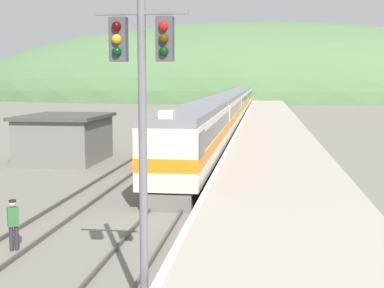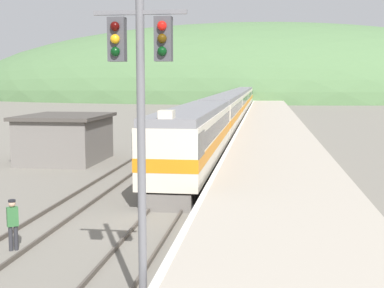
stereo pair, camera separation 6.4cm
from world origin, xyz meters
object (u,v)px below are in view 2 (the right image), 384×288
carriage_third (235,104)px  carriage_fourth (242,98)px  carriage_second (223,114)px  signal_mast_main (141,95)px  track_worker (13,222)px  carriage_fifth (246,95)px  express_train_lead_car (195,137)px

carriage_third → carriage_fourth: (0.00, 22.80, 0.00)m
carriage_second → signal_mast_main: 42.21m
carriage_second → track_worker: 38.15m
carriage_fifth → signal_mast_main: signal_mast_main is taller
carriage_fifth → track_worker: carriage_fifth is taller
signal_mast_main → carriage_third: bearing=91.1°
carriage_fourth → track_worker: (-4.11, -83.50, -1.21)m
carriage_second → carriage_third: 22.80m
carriage_second → carriage_fourth: size_ratio=1.00×
express_train_lead_car → carriage_fourth: bearing=90.0°
signal_mast_main → express_train_lead_car: bearing=93.7°
express_train_lead_car → carriage_third: express_train_lead_car is taller
carriage_fourth → signal_mast_main: 87.73m
carriage_second → carriage_fifth: bearing=90.0°
carriage_fourth → signal_mast_main: bearing=-89.2°
carriage_second → signal_mast_main: size_ratio=2.69×
carriage_second → signal_mast_main: (1.30, -42.07, 3.16)m
carriage_fourth → signal_mast_main: size_ratio=2.69×
signal_mast_main → track_worker: signal_mast_main is taller
carriage_second → express_train_lead_car: bearing=-90.0°
carriage_fourth → signal_mast_main: signal_mast_main is taller
express_train_lead_car → carriage_fifth: (0.00, 90.63, -0.01)m
carriage_fifth → express_train_lead_car: bearing=-90.0°
carriage_third → track_worker: (-4.11, -60.71, -1.21)m
carriage_third → carriage_fifth: bearing=90.0°
carriage_third → carriage_fourth: 22.80m
carriage_second → track_worker: bearing=-96.2°
carriage_fourth → track_worker: bearing=-92.8°
carriage_third → carriage_fifth: 45.60m
carriage_third → track_worker: bearing=-93.9°
carriage_fifth → track_worker: (-4.11, -106.30, -1.21)m
express_train_lead_car → carriage_third: (0.00, 45.04, -0.01)m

